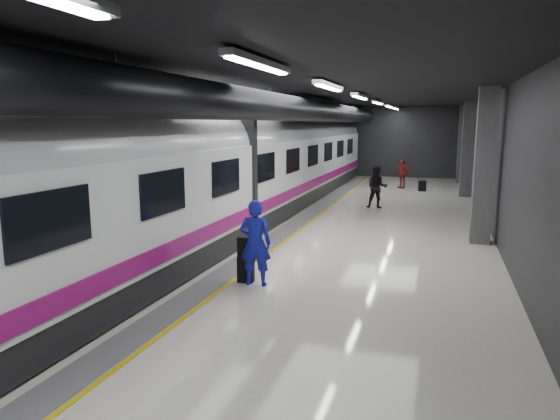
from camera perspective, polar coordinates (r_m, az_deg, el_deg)
The scene contains 9 objects.
ground at distance 14.31m, azimuth 3.82°, elevation -4.21°, with size 40.00×40.00×0.00m, color silver.
platform_hall at distance 14.88m, azimuth 3.80°, elevation 10.08°, with size 10.02×40.02×4.51m.
train at distance 15.06m, azimuth -8.19°, elevation 4.41°, with size 3.05×38.00×4.05m.
traveler_main at distance 10.77m, azimuth -2.83°, elevation -3.76°, with size 0.69×0.45×1.88m, color #1E1CD5.
suitcase_main at distance 11.14m, azimuth -3.93°, elevation -6.81°, with size 0.35×0.22×0.57m, color black.
shoulder_bag at distance 11.05m, azimuth -3.99°, elevation -4.23°, with size 0.34×0.18×0.45m, color black.
traveler_far_a at distance 20.95m, azimuth 11.03°, elevation 2.56°, with size 0.85×0.66×1.75m, color black.
traveler_far_b at distance 27.87m, azimuth 13.79°, elevation 4.04°, with size 0.92×0.38×1.56m, color maroon.
suitcase_far at distance 26.92m, azimuth 15.94°, elevation 2.66°, with size 0.37×0.24×0.55m, color black.
Camera 1 is at (3.32, -13.48, 3.48)m, focal length 32.00 mm.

